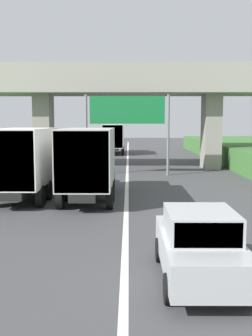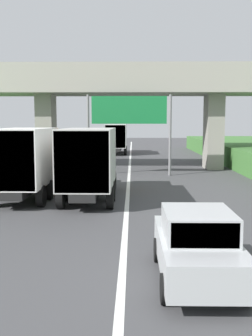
# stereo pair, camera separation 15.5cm
# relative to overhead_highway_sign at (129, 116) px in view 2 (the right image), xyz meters

# --- Properties ---
(lane_centre_stripe) EXTENTS (0.20, 101.22, 0.01)m
(lane_centre_stripe) POSITION_rel_overhead_highway_sign_xyz_m (0.00, -3.32, -4.16)
(lane_centre_stripe) COLOR white
(lane_centre_stripe) RESTS_ON ground
(overpass_bridge) EXTENTS (40.00, 4.80, 8.11)m
(overpass_bridge) POSITION_rel_overhead_highway_sign_xyz_m (0.00, 4.33, 1.99)
(overpass_bridge) COLOR #9E998E
(overpass_bridge) RESTS_ON ground
(overhead_highway_sign) EXTENTS (5.88, 0.18, 5.61)m
(overhead_highway_sign) POSITION_rel_overhead_highway_sign_xyz_m (0.00, 0.00, 0.00)
(overhead_highway_sign) COLOR slate
(overhead_highway_sign) RESTS_ON ground
(truck_orange) EXTENTS (2.44, 7.30, 3.44)m
(truck_orange) POSITION_rel_overhead_highway_sign_xyz_m (-1.79, -8.74, -2.23)
(truck_orange) COLOR black
(truck_orange) RESTS_ON ground
(truck_white) EXTENTS (2.44, 7.30, 3.44)m
(truck_white) POSITION_rel_overhead_highway_sign_xyz_m (-4.86, -8.37, -2.23)
(truck_white) COLOR black
(truck_white) RESTS_ON ground
(truck_red) EXTENTS (2.44, 7.30, 3.44)m
(truck_red) POSITION_rel_overhead_highway_sign_xyz_m (-1.64, 19.16, -2.23)
(truck_red) COLOR black
(truck_red) RESTS_ON ground
(car_silver) EXTENTS (1.86, 4.10, 1.72)m
(car_silver) POSITION_rel_overhead_highway_sign_xyz_m (1.77, -18.88, -3.31)
(car_silver) COLOR #B2B5B7
(car_silver) RESTS_ON ground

